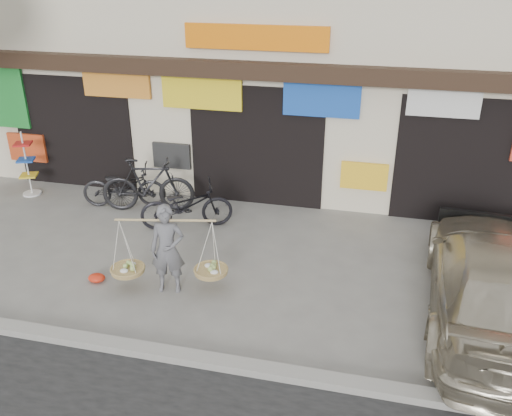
% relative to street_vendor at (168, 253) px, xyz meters
% --- Properties ---
extents(ground, '(70.00, 70.00, 0.00)m').
position_rel_street_vendor_xyz_m(ground, '(0.60, 0.36, -0.72)').
color(ground, gray).
rests_on(ground, ground).
extents(kerb, '(70.00, 0.25, 0.12)m').
position_rel_street_vendor_xyz_m(kerb, '(0.60, -1.64, -0.66)').
color(kerb, gray).
rests_on(kerb, ground).
extents(shophouse_block, '(14.00, 6.32, 7.00)m').
position_rel_street_vendor_xyz_m(shophouse_block, '(0.60, 6.78, 2.72)').
color(shophouse_block, beige).
rests_on(shophouse_block, ground).
extents(street_vendor, '(1.94, 0.85, 1.58)m').
position_rel_street_vendor_xyz_m(street_vendor, '(0.00, 0.00, 0.00)').
color(street_vendor, slate).
rests_on(street_vendor, ground).
extents(bike_0, '(1.97, 1.09, 0.98)m').
position_rel_street_vendor_xyz_m(bike_0, '(-2.26, 2.97, -0.23)').
color(bike_0, black).
rests_on(bike_0, ground).
extents(bike_1, '(2.13, 1.05, 1.23)m').
position_rel_street_vendor_xyz_m(bike_1, '(-1.63, 2.88, -0.11)').
color(bike_1, black).
rests_on(bike_1, ground).
extents(bike_2, '(2.02, 1.36, 1.00)m').
position_rel_street_vendor_xyz_m(bike_2, '(-0.52, 2.29, -0.22)').
color(bike_2, black).
rests_on(bike_2, ground).
extents(suv, '(2.35, 5.11, 1.45)m').
position_rel_street_vendor_xyz_m(suv, '(5.22, 0.38, -0.00)').
color(suv, '#B3A890').
rests_on(suv, ground).
extents(display_rack, '(0.48, 0.48, 1.56)m').
position_rel_street_vendor_xyz_m(display_rack, '(-4.75, 3.05, -0.10)').
color(display_rack, silver).
rests_on(display_rack, ground).
extents(red_bag, '(0.31, 0.25, 0.14)m').
position_rel_street_vendor_xyz_m(red_bag, '(-1.36, -0.07, -0.65)').
color(red_bag, red).
rests_on(red_bag, ground).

